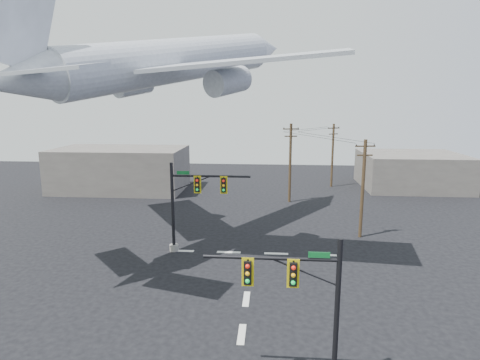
# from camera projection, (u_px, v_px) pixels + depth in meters

# --- Properties ---
(ground) EXTENTS (120.00, 120.00, 0.00)m
(ground) POSITION_uv_depth(u_px,v_px,m) (242.00, 334.00, 21.98)
(ground) COLOR black
(ground) RESTS_ON ground
(lane_markings) EXTENTS (14.00, 21.20, 0.01)m
(lane_markings) POSITION_uv_depth(u_px,v_px,m) (248.00, 289.00, 27.19)
(lane_markings) COLOR silver
(lane_markings) RESTS_ON ground
(signal_mast_near) EXTENTS (6.25, 0.75, 6.84)m
(signal_mast_near) POSITION_uv_depth(u_px,v_px,m) (308.00, 307.00, 17.65)
(signal_mast_near) COLOR gray
(signal_mast_near) RESTS_ON ground
(signal_mast_far) EXTENTS (6.89, 0.84, 7.62)m
(signal_mast_far) POSITION_uv_depth(u_px,v_px,m) (189.00, 205.00, 33.28)
(signal_mast_far) COLOR gray
(signal_mast_far) RESTS_ON ground
(utility_pole_a) EXTENTS (1.84, 0.35, 9.18)m
(utility_pole_a) POSITION_uv_depth(u_px,v_px,m) (363.00, 187.00, 36.76)
(utility_pole_a) COLOR #47321E
(utility_pole_a) RESTS_ON ground
(utility_pole_b) EXTENTS (1.99, 0.45, 9.85)m
(utility_pole_b) POSITION_uv_depth(u_px,v_px,m) (290.00, 162.00, 49.82)
(utility_pole_b) COLOR #47321E
(utility_pole_b) RESTS_ON ground
(utility_pole_c) EXTENTS (1.78, 0.92, 9.30)m
(utility_pole_c) POSITION_uv_depth(u_px,v_px,m) (333.00, 154.00, 58.86)
(utility_pole_c) COLOR #47321E
(utility_pole_c) RESTS_ON ground
(power_lines) EXTENTS (8.37, 22.67, 0.08)m
(power_lines) POSITION_uv_depth(u_px,v_px,m) (318.00, 133.00, 47.52)
(power_lines) COLOR black
(airliner) EXTENTS (27.46, 30.10, 8.75)m
(airliner) POSITION_uv_depth(u_px,v_px,m) (177.00, 62.00, 34.02)
(airliner) COLOR silver
(building_left) EXTENTS (18.00, 10.00, 6.00)m
(building_left) POSITION_uv_depth(u_px,v_px,m) (121.00, 169.00, 57.17)
(building_left) COLOR #69635C
(building_left) RESTS_ON ground
(building_right) EXTENTS (14.00, 12.00, 5.00)m
(building_right) POSITION_uv_depth(u_px,v_px,m) (411.00, 171.00, 58.89)
(building_right) COLOR #69635C
(building_right) RESTS_ON ground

